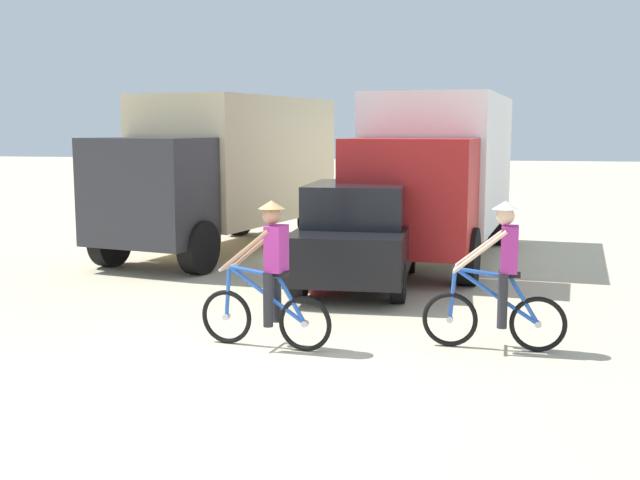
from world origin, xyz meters
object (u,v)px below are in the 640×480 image
Objects in this scene: box_truck_tan_camper at (226,165)px; sedan_parked at (359,234)px; cyclist_cowboy_hat at (500,281)px; box_truck_avon_van at (438,167)px; supply_crate at (322,278)px; cyclist_orange_shirt at (269,280)px.

box_truck_tan_camper is 1.66× the size of sedan_parked.
box_truck_tan_camper is at bearing 130.19° from cyclist_cowboy_hat.
cyclist_cowboy_hat is (1.20, -6.77, -1.03)m from box_truck_avon_van.
supply_crate is at bearing -133.99° from sedan_parked.
box_truck_tan_camper reaches higher than supply_crate.
box_truck_tan_camper is 5.11m from supply_crate.
box_truck_avon_van is at bearing 100.04° from cyclist_cowboy_hat.
box_truck_avon_van is 1.63× the size of sedan_parked.
sedan_parked is (-1.11, -3.22, -0.99)m from box_truck_avon_van.
cyclist_orange_shirt is (3.04, -7.35, -1.03)m from box_truck_tan_camper.
cyclist_cowboy_hat is (2.31, -3.55, -0.04)m from sedan_parked.
box_truck_avon_van is (4.58, -0.06, 0.00)m from box_truck_tan_camper.
cyclist_cowboy_hat is (5.78, -6.84, -1.03)m from box_truck_tan_camper.
box_truck_tan_camper is 8.02m from cyclist_orange_shirt.
sedan_parked is 2.34× the size of cyclist_cowboy_hat.
cyclist_cowboy_hat is 4.18m from supply_crate.
box_truck_avon_van reaches higher than cyclist_cowboy_hat.
cyclist_orange_shirt is at bearing -169.38° from cyclist_cowboy_hat.
supply_crate is at bearing -113.41° from box_truck_avon_van.
sedan_parked is 4.24m from cyclist_cowboy_hat.
supply_crate is (-2.83, 3.02, -0.64)m from cyclist_cowboy_hat.
sedan_parked is at bearing 46.01° from supply_crate.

